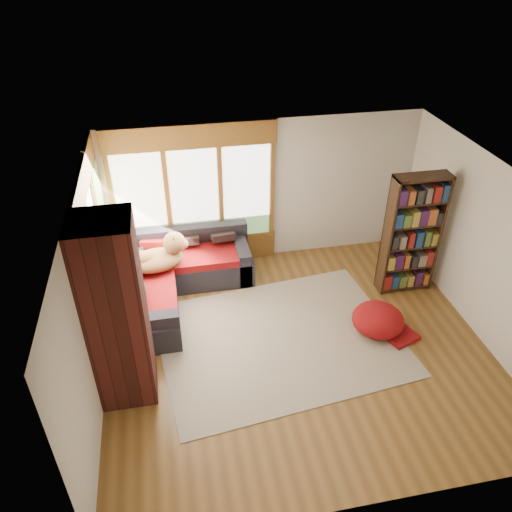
{
  "coord_description": "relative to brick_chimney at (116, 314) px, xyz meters",
  "views": [
    {
      "loc": [
        -1.63,
        -5.18,
        5.22
      ],
      "look_at": [
        -0.41,
        1.07,
        0.95
      ],
      "focal_mm": 35.0,
      "sensor_mm": 36.0,
      "label": 1
    }
  ],
  "objects": [
    {
      "name": "wall_back",
      "position": [
        2.4,
        2.85,
        0.0
      ],
      "size": [
        5.5,
        0.04,
        2.6
      ],
      "primitive_type": "cube",
      "color": "silver",
      "rests_on": "ground"
    },
    {
      "name": "area_rug",
      "position": [
        2.18,
        0.53,
        -1.29
      ],
      "size": [
        3.8,
        3.07,
        0.01
      ],
      "primitive_type": "cube",
      "rotation": [
        0.0,
        0.0,
        0.12
      ],
      "color": "beige",
      "rests_on": "ground"
    },
    {
      "name": "floor",
      "position": [
        2.4,
        0.35,
        -1.3
      ],
      "size": [
        5.5,
        5.5,
        0.0
      ],
      "primitive_type": "plane",
      "color": "brown",
      "rests_on": "ground"
    },
    {
      "name": "brick_chimney",
      "position": [
        0.0,
        0.0,
        0.0
      ],
      "size": [
        0.7,
        0.7,
        2.6
      ],
      "primitive_type": "cube",
      "color": "#471914",
      "rests_on": "ground"
    },
    {
      "name": "throw_pillows",
      "position": [
        0.48,
        2.2,
        -0.56
      ],
      "size": [
        1.98,
        1.68,
        0.45
      ],
      "color": "black",
      "rests_on": "sectional_sofa"
    },
    {
      "name": "wall_right",
      "position": [
        5.15,
        0.35,
        0.0
      ],
      "size": [
        0.04,
        5.0,
        2.6
      ],
      "primitive_type": "cube",
      "color": "silver",
      "rests_on": "ground"
    },
    {
      "name": "dog_tan",
      "position": [
        0.54,
        1.96,
        -0.5
      ],
      "size": [
        1.01,
        0.74,
        0.51
      ],
      "rotation": [
        0.0,
        0.0,
        0.2
      ],
      "color": "brown",
      "rests_on": "sectional_sofa"
    },
    {
      "name": "pouf",
      "position": [
        3.69,
        0.45,
        -1.08
      ],
      "size": [
        0.99,
        0.99,
        0.42
      ],
      "primitive_type": "ellipsoid",
      "rotation": [
        0.0,
        0.0,
        -0.31
      ],
      "color": "maroon",
      "rests_on": "area_rug"
    },
    {
      "name": "sectional_sofa",
      "position": [
        0.45,
        2.05,
        -1.0
      ],
      "size": [
        2.2,
        2.2,
        0.8
      ],
      "rotation": [
        0.0,
        0.0,
        -0.08
      ],
      "color": "black",
      "rests_on": "ground"
    },
    {
      "name": "windows_left",
      "position": [
        -0.32,
        1.55,
        0.05
      ],
      "size": [
        0.1,
        2.62,
        1.9
      ],
      "color": "brown",
      "rests_on": "wall_left"
    },
    {
      "name": "wall_left",
      "position": [
        -0.35,
        0.35,
        0.0
      ],
      "size": [
        0.04,
        5.0,
        2.6
      ],
      "primitive_type": "cube",
      "color": "silver",
      "rests_on": "ground"
    },
    {
      "name": "dog_brindle",
      "position": [
        0.05,
        1.29,
        -0.54
      ],
      "size": [
        0.54,
        0.84,
        0.44
      ],
      "rotation": [
        0.0,
        0.0,
        1.63
      ],
      "color": "black",
      "rests_on": "sectional_sofa"
    },
    {
      "name": "windows_back",
      "position": [
        1.2,
        2.82,
        0.05
      ],
      "size": [
        2.82,
        0.1,
        1.9
      ],
      "color": "brown",
      "rests_on": "wall_back"
    },
    {
      "name": "wall_front",
      "position": [
        2.4,
        -2.15,
        0.0
      ],
      "size": [
        5.5,
        0.04,
        2.6
      ],
      "primitive_type": "cube",
      "color": "silver",
      "rests_on": "ground"
    },
    {
      "name": "bookshelf",
      "position": [
        4.54,
        1.4,
        -0.26
      ],
      "size": [
        0.89,
        0.3,
        2.09
      ],
      "color": "#351F11",
      "rests_on": "ground"
    },
    {
      "name": "ceiling",
      "position": [
        2.4,
        0.35,
        1.3
      ],
      "size": [
        5.5,
        5.5,
        0.0
      ],
      "primitive_type": "plane",
      "color": "white"
    },
    {
      "name": "roller_blind",
      "position": [
        -0.29,
        2.38,
        0.45
      ],
      "size": [
        0.03,
        0.72,
        0.9
      ],
      "primitive_type": "cube",
      "color": "#7D9C58",
      "rests_on": "wall_left"
    }
  ]
}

